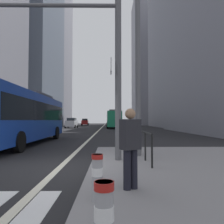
% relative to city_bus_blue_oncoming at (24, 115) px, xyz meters
% --- Properties ---
extents(ground_plane, '(160.00, 160.00, 0.00)m').
position_rel_city_bus_blue_oncoming_xyz_m(ground_plane, '(3.86, 13.18, -1.84)').
color(ground_plane, black).
extents(lane_centre_line, '(0.20, 80.00, 0.01)m').
position_rel_city_bus_blue_oncoming_xyz_m(lane_centre_line, '(3.86, 23.18, -1.83)').
color(lane_centre_line, beige).
rests_on(lane_centre_line, ground).
extents(office_tower_left_mid, '(12.77, 17.11, 43.14)m').
position_rel_city_bus_blue_oncoming_xyz_m(office_tower_left_mid, '(-12.14, 30.73, 19.73)').
color(office_tower_left_mid, slate).
rests_on(office_tower_left_mid, ground).
extents(office_tower_left_far, '(10.48, 16.24, 49.52)m').
position_rel_city_bus_blue_oncoming_xyz_m(office_tower_left_far, '(-12.14, 49.85, 22.92)').
color(office_tower_left_far, gray).
rests_on(office_tower_left_far, ground).
extents(office_tower_right_mid, '(10.28, 17.34, 35.23)m').
position_rel_city_bus_blue_oncoming_xyz_m(office_tower_right_mid, '(20.86, 34.84, 15.78)').
color(office_tower_right_mid, gray).
rests_on(office_tower_right_mid, ground).
extents(office_tower_right_far, '(13.29, 22.64, 45.32)m').
position_rel_city_bus_blue_oncoming_xyz_m(office_tower_right_far, '(20.86, 60.59, 20.82)').
color(office_tower_right_far, gray).
rests_on(office_tower_right_far, ground).
extents(city_bus_blue_oncoming, '(2.77, 11.42, 3.40)m').
position_rel_city_bus_blue_oncoming_xyz_m(city_bus_blue_oncoming, '(0.00, 0.00, 0.00)').
color(city_bus_blue_oncoming, '#14389E').
rests_on(city_bus_blue_oncoming, ground).
extents(city_bus_red_receding, '(2.86, 11.56, 3.40)m').
position_rel_city_bus_blue_oncoming_xyz_m(city_bus_red_receding, '(6.23, 28.34, 0.00)').
color(city_bus_red_receding, '#198456').
rests_on(city_bus_red_receding, ground).
extents(car_oncoming_mid, '(2.18, 4.12, 1.94)m').
position_rel_city_bus_blue_oncoming_xyz_m(car_oncoming_mid, '(-1.67, 49.50, -0.85)').
color(car_oncoming_mid, maroon).
rests_on(car_oncoming_mid, ground).
extents(car_receding_near, '(2.19, 4.63, 1.94)m').
position_rel_city_bus_blue_oncoming_xyz_m(car_receding_near, '(6.74, 40.30, -0.85)').
color(car_receding_near, '#232838').
rests_on(car_receding_near, ground).
extents(car_receding_far, '(2.21, 4.24, 1.94)m').
position_rel_city_bus_blue_oncoming_xyz_m(car_receding_far, '(7.12, 52.18, -0.85)').
color(car_receding_far, '#B2A899').
rests_on(car_receding_far, ground).
extents(car_oncoming_far, '(2.10, 4.13, 1.94)m').
position_rel_city_bus_blue_oncoming_xyz_m(car_oncoming_far, '(-1.86, 28.21, -0.85)').
color(car_oncoming_far, silver).
rests_on(car_oncoming_far, ground).
extents(traffic_signal_gantry, '(6.38, 0.65, 6.00)m').
position_rel_city_bus_blue_oncoming_xyz_m(traffic_signal_gantry, '(3.61, -6.39, 2.29)').
color(traffic_signal_gantry, '#515156').
rests_on(traffic_signal_gantry, median_island).
extents(street_lamp_post, '(5.50, 0.32, 8.00)m').
position_rel_city_bus_blue_oncoming_xyz_m(street_lamp_post, '(6.55, -5.50, 3.45)').
color(street_lamp_post, '#56565B').
rests_on(street_lamp_post, median_island).
extents(bollard_front, '(0.20, 0.20, 0.78)m').
position_rel_city_bus_blue_oncoming_xyz_m(bollard_front, '(5.39, -11.82, -1.25)').
color(bollard_front, '#99999E').
rests_on(bollard_front, median_island).
extents(bollard_left, '(0.20, 0.20, 0.78)m').
position_rel_city_bus_blue_oncoming_xyz_m(bollard_left, '(5.24, -10.17, -1.25)').
color(bollard_left, '#99999E').
rests_on(bollard_left, median_island).
extents(pedestrian_railing, '(0.06, 3.53, 0.98)m').
position_rel_city_bus_blue_oncoming_xyz_m(pedestrian_railing, '(6.66, -5.94, -0.98)').
color(pedestrian_railing, black).
rests_on(pedestrian_railing, median_island).
extents(pedestrian_waiting, '(0.45, 0.39, 1.60)m').
position_rel_city_bus_blue_oncoming_xyz_m(pedestrian_waiting, '(5.86, -9.55, -0.81)').
color(pedestrian_waiting, black).
rests_on(pedestrian_waiting, median_island).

